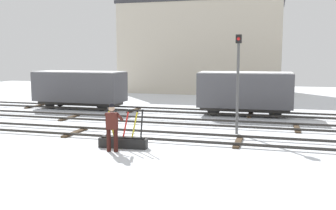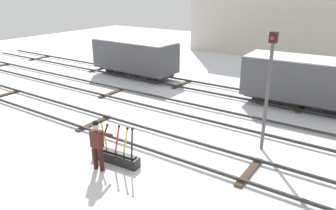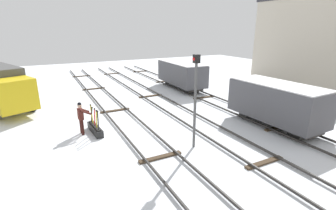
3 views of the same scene
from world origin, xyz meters
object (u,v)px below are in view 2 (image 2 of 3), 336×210
(switch_lever_frame, at_px, (116,156))
(freight_car_near_switch, at_px, (135,56))
(rail_worker, at_px, (98,142))
(freight_car_far_end, at_px, (299,79))
(signal_post, at_px, (269,82))

(switch_lever_frame, distance_m, freight_car_near_switch, 11.40)
(switch_lever_frame, relative_size, rail_worker, 1.05)
(rail_worker, bearing_deg, freight_car_far_end, 64.14)
(switch_lever_frame, distance_m, rail_worker, 0.96)
(freight_car_near_switch, bearing_deg, rail_worker, -54.35)
(signal_post, bearing_deg, switch_lever_frame, -135.24)
(freight_car_far_end, xyz_separation_m, freight_car_near_switch, (-10.38, 0.00, -0.03))
(signal_post, xyz_separation_m, freight_car_far_end, (-0.10, 5.41, -1.16))
(freight_car_far_end, bearing_deg, switch_lever_frame, -113.61)
(rail_worker, xyz_separation_m, signal_post, (3.92, 4.34, 1.60))
(signal_post, xyz_separation_m, freight_car_near_switch, (-10.47, 5.41, -1.19))
(switch_lever_frame, xyz_separation_m, signal_post, (3.76, 3.73, 2.32))
(freight_car_far_end, bearing_deg, signal_post, -90.73)
(rail_worker, relative_size, freight_car_near_switch, 0.30)
(rail_worker, xyz_separation_m, freight_car_near_switch, (-6.55, 9.76, 0.40))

